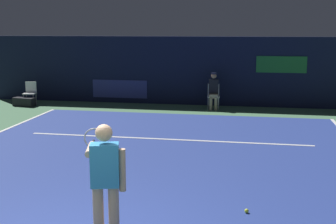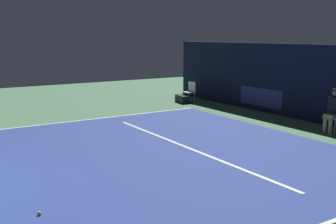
{
  "view_description": "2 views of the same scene",
  "coord_description": "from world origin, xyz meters",
  "px_view_note": "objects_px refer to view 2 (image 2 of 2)",
  "views": [
    {
      "loc": [
        2.04,
        -4.79,
        2.92
      ],
      "look_at": [
        0.22,
        5.3,
        0.94
      ],
      "focal_mm": 46.82,
      "sensor_mm": 36.0,
      "label": 1
    },
    {
      "loc": [
        8.56,
        0.3,
        2.89
      ],
      "look_at": [
        0.1,
        5.62,
        1.04
      ],
      "focal_mm": 44.27,
      "sensor_mm": 36.0,
      "label": 2
    }
  ],
  "objects_px": {
    "tennis_ball": "(39,213)",
    "line_judge_on_chair": "(333,110)",
    "equipment_bag": "(182,99)",
    "courtside_chair_near": "(190,91)"
  },
  "relations": [
    {
      "from": "tennis_ball",
      "to": "line_judge_on_chair",
      "type": "bearing_deg",
      "value": 97.73
    },
    {
      "from": "line_judge_on_chair",
      "to": "equipment_bag",
      "type": "relative_size",
      "value": 1.57
    },
    {
      "from": "line_judge_on_chair",
      "to": "tennis_ball",
      "type": "distance_m",
      "value": 9.2
    },
    {
      "from": "tennis_ball",
      "to": "equipment_bag",
      "type": "relative_size",
      "value": 0.08
    },
    {
      "from": "tennis_ball",
      "to": "equipment_bag",
      "type": "xyz_separation_m",
      "value": [
        -8.33,
        8.43,
        0.11
      ]
    },
    {
      "from": "line_judge_on_chair",
      "to": "tennis_ball",
      "type": "bearing_deg",
      "value": -82.27
    },
    {
      "from": "line_judge_on_chair",
      "to": "equipment_bag",
      "type": "xyz_separation_m",
      "value": [
        -7.1,
        -0.66,
        -0.53
      ]
    },
    {
      "from": "equipment_bag",
      "to": "tennis_ball",
      "type": "bearing_deg",
      "value": -35.72
    },
    {
      "from": "line_judge_on_chair",
      "to": "courtside_chair_near",
      "type": "bearing_deg",
      "value": -177.51
    },
    {
      "from": "line_judge_on_chair",
      "to": "equipment_bag",
      "type": "bearing_deg",
      "value": -174.66
    }
  ]
}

